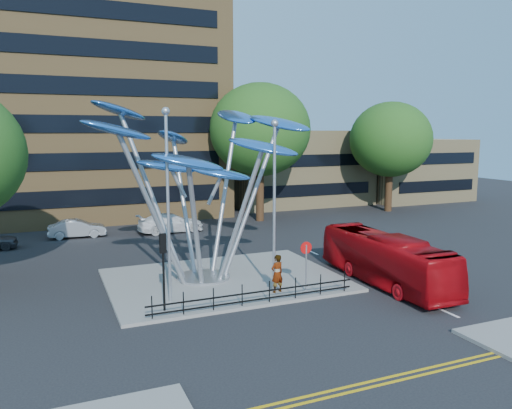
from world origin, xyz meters
name	(u,v)px	position (x,y,z in m)	size (l,w,h in m)	color
ground	(293,317)	(0.00, 0.00, 0.00)	(120.00, 120.00, 0.00)	black
traffic_island	(224,280)	(-1.00, 6.00, 0.07)	(12.00, 9.00, 0.15)	slate
double_yellow_near	(378,380)	(0.00, -6.00, 0.01)	(40.00, 0.12, 0.01)	gold
double_yellow_far	(384,384)	(0.00, -6.30, 0.01)	(40.00, 0.12, 0.01)	gold
brick_tower	(78,54)	(-6.00, 32.00, 15.00)	(25.00, 15.00, 30.00)	olive
low_building_near	(298,168)	(16.00, 30.00, 4.00)	(15.00, 8.00, 8.00)	tan
low_building_far	(413,170)	(30.00, 28.00, 3.50)	(12.00, 8.00, 7.00)	tan
tree_right	(260,130)	(8.00, 22.00, 8.04)	(8.80, 8.80, 12.11)	black
tree_far	(391,140)	(22.00, 22.00, 7.11)	(8.00, 8.00, 10.81)	black
leaf_sculpture	(199,151)	(-2.07, 6.68, 6.87)	(12.72, 9.54, 9.51)	#9EA0A5
street_lamp_left	(168,189)	(-4.50, 3.50, 5.36)	(0.36, 0.36, 8.80)	#9EA0A5
street_lamp_right	(274,191)	(0.50, 3.00, 5.09)	(0.36, 0.36, 8.30)	#9EA0A5
traffic_light_island	(163,255)	(-5.00, 2.50, 2.61)	(0.28, 0.18, 3.42)	black
no_entry_sign_island	(306,258)	(2.00, 2.52, 1.82)	(0.60, 0.10, 2.45)	#9EA0A5
pedestrian_railing_front	(256,295)	(-1.00, 1.70, 0.55)	(10.00, 0.06, 1.00)	black
red_bus	(385,259)	(6.60, 2.34, 1.31)	(2.19, 9.38, 2.61)	#A4070D
pedestrian	(277,273)	(0.60, 2.85, 1.09)	(0.68, 0.45, 1.87)	gray
parked_car_mid	(77,229)	(-7.48, 20.81, 0.68)	(1.44, 4.12, 1.36)	#B6BABF
parked_car_right	(171,223)	(-0.55, 20.03, 0.75)	(2.09, 5.14, 1.49)	white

